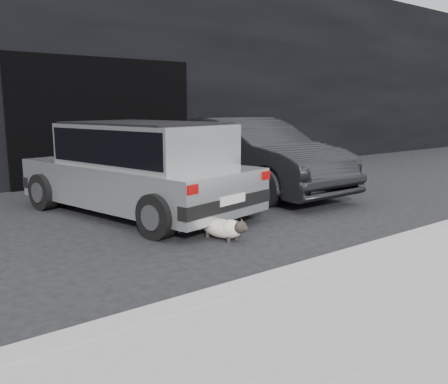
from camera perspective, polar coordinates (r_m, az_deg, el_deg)
ground at (r=6.58m, az=-7.35°, el=-3.96°), size 80.00×80.00×0.00m
building_facade at (r=12.29m, az=-18.14°, el=13.98°), size 34.00×4.00×5.00m
garage_opening at (r=10.40m, az=-13.97°, el=8.31°), size 4.00×0.10×2.60m
curb at (r=5.34m, az=16.90°, el=-7.04°), size 18.00×0.25×0.12m
silver_hatchback at (r=7.21m, az=-10.02°, el=3.33°), size 2.48×4.02×1.38m
second_car at (r=8.94m, az=2.99°, el=4.44°), size 1.52×4.24×1.39m
cat_siamese at (r=5.81m, az=0.12°, el=-4.41°), size 0.41×0.85×0.30m
cat_white at (r=6.25m, az=-4.08°, el=-3.11°), size 0.72×0.34×0.34m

